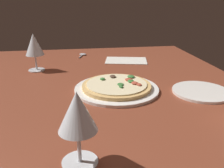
# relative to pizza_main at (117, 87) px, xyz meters

# --- Properties ---
(dining_table) EXTENTS (1.50, 1.10, 0.04)m
(dining_table) POSITION_rel_pizza_main_xyz_m (-0.03, 0.04, -0.03)
(dining_table) COLOR brown
(dining_table) RESTS_ON ground
(pizza_main) EXTENTS (0.30, 0.30, 0.03)m
(pizza_main) POSITION_rel_pizza_main_xyz_m (0.00, 0.00, 0.00)
(pizza_main) COLOR white
(pizza_main) RESTS_ON dining_table
(wine_glass_far) EXTENTS (0.08, 0.08, 0.17)m
(wine_glass_far) POSITION_rel_pizza_main_xyz_m (0.29, 0.32, 0.10)
(wine_glass_far) COLOR silver
(wine_glass_far) RESTS_ON dining_table
(wine_glass_near) EXTENTS (0.08, 0.08, 0.16)m
(wine_glass_near) POSITION_rel_pizza_main_xyz_m (-0.38, 0.14, 0.10)
(wine_glass_near) COLOR silver
(wine_glass_near) RESTS_ON dining_table
(side_plate) EXTENTS (0.20, 0.20, 0.01)m
(side_plate) POSITION_rel_pizza_main_xyz_m (-0.07, -0.29, -0.01)
(side_plate) COLOR silver
(side_plate) RESTS_ON dining_table
(paper_menu) EXTENTS (0.18, 0.23, 0.00)m
(paper_menu) POSITION_rel_pizza_main_xyz_m (0.39, -0.12, -0.01)
(paper_menu) COLOR silver
(paper_menu) RESTS_ON dining_table
(spoon) EXTENTS (0.09, 0.05, 0.01)m
(spoon) POSITION_rel_pizza_main_xyz_m (0.54, 0.10, -0.01)
(spoon) COLOR silver
(spoon) RESTS_ON dining_table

